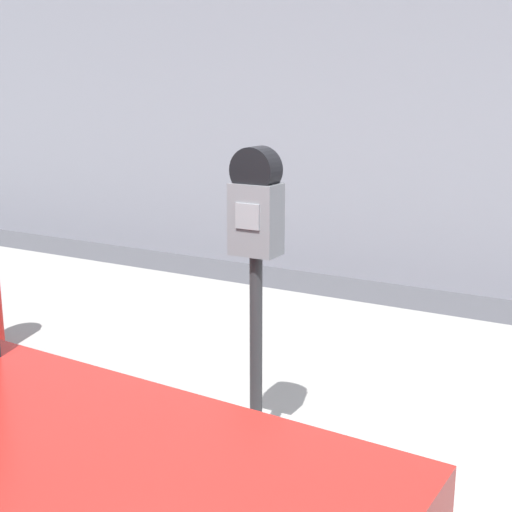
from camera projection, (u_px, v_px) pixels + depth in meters
The scene contains 2 objects.
sidewalk at pixel (432, 406), 3.80m from camera, with size 24.00×2.80×0.12m.
parking_meter at pixel (256, 234), 2.94m from camera, with size 0.20×0.14×1.37m.
Camera 1 is at (0.91, -1.32, 1.73)m, focal length 50.00 mm.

